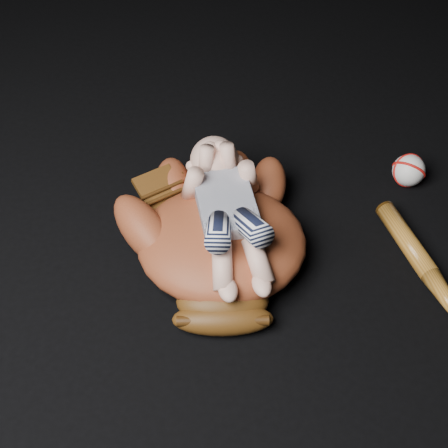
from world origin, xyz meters
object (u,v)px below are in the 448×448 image
object	(u,v)px
newborn_baby	(229,212)
baseball_bat	(437,284)
baseball	(409,170)
baseball_glove	(222,236)

from	to	relation	value
newborn_baby	baseball_bat	bearing A→B (deg)	-22.87
newborn_baby	baseball	size ratio (longest dim) A/B	5.22
baseball_bat	baseball	xyz separation A→B (m)	(0.05, 0.30, 0.02)
baseball_bat	baseball	distance (m)	0.31
baseball_bat	baseball	world-z (taller)	baseball
newborn_baby	baseball	world-z (taller)	newborn_baby
newborn_baby	baseball_bat	world-z (taller)	newborn_baby
baseball_glove	newborn_baby	size ratio (longest dim) A/B	1.24
baseball_bat	baseball	size ratio (longest dim) A/B	5.84
baseball_bat	newborn_baby	bearing A→B (deg)	158.36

